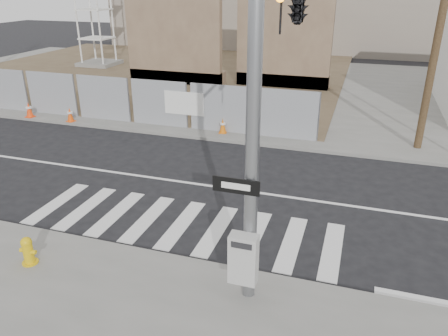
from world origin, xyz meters
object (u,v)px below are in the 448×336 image
(traffic_cone_b, at_px, (29,110))
(signal_pole, at_px, (285,44))
(fire_hydrant, at_px, (28,251))
(traffic_cone_c, at_px, (70,115))
(traffic_cone_d, at_px, (223,126))

(traffic_cone_b, bearing_deg, signal_pole, -25.57)
(signal_pole, height_order, fire_hydrant, signal_pole)
(fire_hydrant, relative_size, traffic_cone_c, 1.04)
(traffic_cone_b, bearing_deg, fire_hydrant, -49.80)
(signal_pole, bearing_deg, traffic_cone_c, 149.97)
(fire_hydrant, bearing_deg, traffic_cone_d, 68.45)
(fire_hydrant, relative_size, traffic_cone_d, 1.09)
(signal_pole, distance_m, fire_hydrant, 7.40)
(traffic_cone_d, bearing_deg, signal_pole, -61.66)
(signal_pole, relative_size, traffic_cone_c, 10.74)
(traffic_cone_b, distance_m, traffic_cone_c, 2.26)
(signal_pole, relative_size, traffic_cone_b, 9.76)
(fire_hydrant, distance_m, traffic_cone_c, 11.18)
(fire_hydrant, bearing_deg, traffic_cone_b, 115.98)
(traffic_cone_d, bearing_deg, traffic_cone_c, -175.01)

